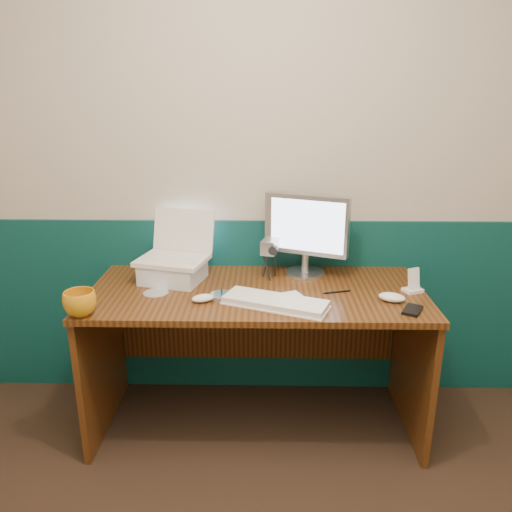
{
  "coord_description": "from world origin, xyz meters",
  "views": [
    {
      "loc": [
        -0.08,
        -0.84,
        1.65
      ],
      "look_at": [
        -0.12,
        1.23,
        0.97
      ],
      "focal_mm": 35.0,
      "sensor_mm": 36.0,
      "label": 1
    }
  ],
  "objects_px": {
    "monitor": "(306,235)",
    "keyboard": "(275,303)",
    "laptop": "(171,236)",
    "mug": "(80,303)",
    "camcorder": "(270,261)",
    "desk": "(257,359)"
  },
  "relations": [
    {
      "from": "laptop",
      "to": "mug",
      "type": "distance_m",
      "value": 0.55
    },
    {
      "from": "desk",
      "to": "keyboard",
      "type": "bearing_deg",
      "value": -64.69
    },
    {
      "from": "laptop",
      "to": "desk",
      "type": "bearing_deg",
      "value": -1.23
    },
    {
      "from": "laptop",
      "to": "keyboard",
      "type": "relative_size",
      "value": 0.71
    },
    {
      "from": "laptop",
      "to": "camcorder",
      "type": "height_order",
      "value": "laptop"
    },
    {
      "from": "mug",
      "to": "camcorder",
      "type": "relative_size",
      "value": 0.75
    },
    {
      "from": "laptop",
      "to": "mug",
      "type": "xyz_separation_m",
      "value": [
        -0.32,
        -0.41,
        -0.18
      ]
    },
    {
      "from": "monitor",
      "to": "camcorder",
      "type": "xyz_separation_m",
      "value": [
        -0.18,
        -0.05,
        -0.12
      ]
    },
    {
      "from": "desk",
      "to": "keyboard",
      "type": "distance_m",
      "value": 0.44
    },
    {
      "from": "monitor",
      "to": "camcorder",
      "type": "height_order",
      "value": "monitor"
    },
    {
      "from": "keyboard",
      "to": "camcorder",
      "type": "xyz_separation_m",
      "value": [
        -0.02,
        0.35,
        0.08
      ]
    },
    {
      "from": "monitor",
      "to": "mug",
      "type": "height_order",
      "value": "monitor"
    },
    {
      "from": "desk",
      "to": "camcorder",
      "type": "distance_m",
      "value": 0.5
    },
    {
      "from": "camcorder",
      "to": "desk",
      "type": "bearing_deg",
      "value": -95.42
    },
    {
      "from": "monitor",
      "to": "keyboard",
      "type": "xyz_separation_m",
      "value": [
        -0.16,
        -0.4,
        -0.2
      ]
    },
    {
      "from": "laptop",
      "to": "monitor",
      "type": "distance_m",
      "value": 0.67
    },
    {
      "from": "monitor",
      "to": "keyboard",
      "type": "distance_m",
      "value": 0.48
    },
    {
      "from": "mug",
      "to": "desk",
      "type": "bearing_deg",
      "value": 21.93
    },
    {
      "from": "laptop",
      "to": "keyboard",
      "type": "xyz_separation_m",
      "value": [
        0.51,
        -0.3,
        -0.22
      ]
    },
    {
      "from": "monitor",
      "to": "mug",
      "type": "relative_size",
      "value": 3.12
    },
    {
      "from": "desk",
      "to": "mug",
      "type": "relative_size",
      "value": 11.65
    },
    {
      "from": "laptop",
      "to": "camcorder",
      "type": "relative_size",
      "value": 1.78
    }
  ]
}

